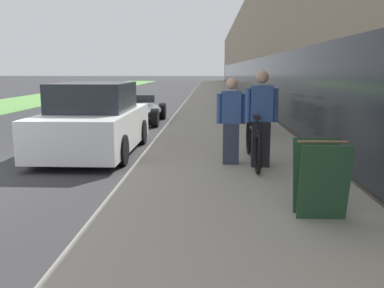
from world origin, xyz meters
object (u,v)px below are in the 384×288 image
Objects in this scene: cruiser_bike_nearest at (265,117)px; sandwich_board_sign at (320,179)px; bike_rack_hoop at (266,119)px; vintage_roadster_curbside at (135,111)px; person_rider at (261,119)px; person_bystander at (231,121)px; cruiser_bike_middle at (255,109)px; tandem_bicycle at (253,142)px; parked_sedan_curbside at (94,122)px.

cruiser_bike_nearest is 6.97m from sandwich_board_sign.
cruiser_bike_nearest reaches higher than bike_rack_hoop.
vintage_roadster_curbside is (-3.92, 4.33, -0.25)m from bike_rack_hoop.
person_bystander is at bearing 157.94° from person_rider.
person_rider is 0.56m from person_bystander.
cruiser_bike_middle is at bearing -4.87° from vintage_roadster_curbside.
vintage_roadster_curbside is (-3.87, 9.76, -0.19)m from sandwich_board_sign.
bike_rack_hoop reaches higher than vintage_roadster_curbside.
person_rider reaches higher than sandwich_board_sign.
sandwich_board_sign is at bearing -92.00° from cruiser_bike_nearest.
tandem_bicycle is at bearing -96.26° from cruiser_bike_middle.
person_rider reaches higher than vintage_roadster_curbside.
person_bystander is 2.82m from bike_rack_hoop.
person_bystander is at bearing -99.65° from cruiser_bike_middle.
vintage_roadster_curbside is at bearing 116.15° from tandem_bicycle.
tandem_bicycle is 1.56× the size of person_bystander.
person_bystander reaches higher than parked_sedan_curbside.
vintage_roadster_curbside is (-4.10, 0.35, -0.11)m from cruiser_bike_middle.
cruiser_bike_middle is (0.72, 6.53, -0.02)m from tandem_bicycle.
bike_rack_hoop is at bearing 81.18° from person_rider.
tandem_bicycle is at bearing 11.81° from person_bystander.
person_bystander reaches higher than vintage_roadster_curbside.
cruiser_bike_nearest reaches higher than cruiser_bike_middle.
sandwich_board_sign reaches higher than bike_rack_hoop.
vintage_roadster_curbside is (-0.07, 5.44, -0.30)m from parked_sedan_curbside.
cruiser_bike_nearest is 1.01× the size of cruiser_bike_middle.
parked_sedan_curbside is (-4.05, -2.64, 0.16)m from cruiser_bike_nearest.
parked_sedan_curbside reaches higher than bike_rack_hoop.
cruiser_bike_middle is (-0.02, 2.45, -0.03)m from cruiser_bike_nearest.
sandwich_board_sign is 0.23× the size of vintage_roadster_curbside.
parked_sedan_curbside is 1.04× the size of vintage_roadster_curbside.
cruiser_bike_middle reaches higher than bike_rack_hoop.
cruiser_bike_nearest is 4.98m from vintage_roadster_curbside.
cruiser_bike_nearest is at bearing -34.24° from vintage_roadster_curbside.
tandem_bicycle is 2.92m from sandwich_board_sign.
parked_sedan_curbside reaches higher than cruiser_bike_middle.
sandwich_board_sign is 5.76m from parked_sedan_curbside.
cruiser_bike_middle is at bearing 84.86° from person_rider.
person_rider is at bearing -64.12° from vintage_roadster_curbside.
bike_rack_hoop is 0.47× the size of cruiser_bike_nearest.
sandwich_board_sign is (0.39, -2.59, -0.39)m from person_rider.
person_rider is 0.42× the size of parked_sedan_curbside.
person_bystander reaches higher than sandwich_board_sign.
parked_sedan_curbside is at bearing -163.84° from bike_rack_hoop.
person_rider is 0.44× the size of vintage_roadster_curbside.
vintage_roadster_curbside is at bearing 145.76° from cruiser_bike_nearest.
bike_rack_hoop is 3.98m from cruiser_bike_middle.
person_rider is 2.65m from sandwich_board_sign.
cruiser_bike_nearest is (0.74, 4.08, 0.01)m from tandem_bicycle.
tandem_bicycle is 1.34× the size of cruiser_bike_middle.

